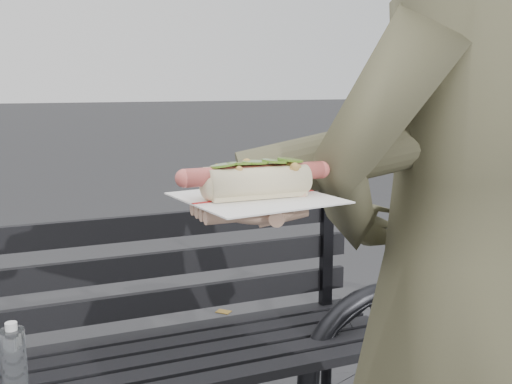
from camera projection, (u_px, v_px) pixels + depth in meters
park_bench at (151, 335)px, 1.84m from camera, size 1.50×0.44×0.88m
bicycle at (511, 295)px, 2.28m from camera, size 1.88×0.71×0.98m
person at (453, 303)px, 1.09m from camera, size 0.73×0.55×1.79m
held_hotdog at (360, 156)px, 0.94m from camera, size 0.64×0.30×0.20m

